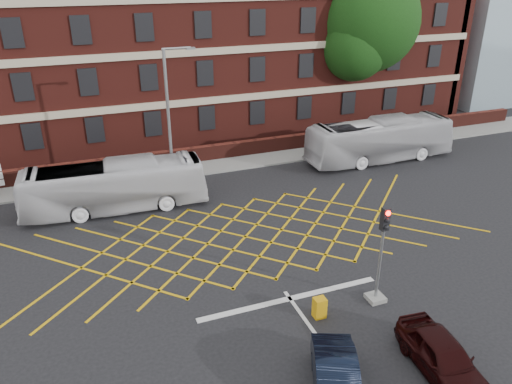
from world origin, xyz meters
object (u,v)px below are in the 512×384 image
object	(u,v)px
car_maroon	(443,357)
car_navy	(336,382)
bus_left	(115,186)
utility_cabinet	(319,308)
bus_right	(380,140)
street_lamp	(172,146)
deciduous_tree	(367,28)
traffic_light_near	(380,264)

from	to	relation	value
car_maroon	car_navy	bearing A→B (deg)	-179.91
bus_left	car_maroon	world-z (taller)	bus_left
utility_cabinet	car_maroon	bearing A→B (deg)	-58.77
bus_right	bus_left	bearing A→B (deg)	94.09
street_lamp	utility_cabinet	size ratio (longest dim) A/B	9.88
bus_right	street_lamp	distance (m)	14.60
street_lamp	car_navy	bearing A→B (deg)	-85.56
bus_left	street_lamp	distance (m)	4.09
bus_right	deciduous_tree	size ratio (longest dim) A/B	0.84
deciduous_tree	traffic_light_near	world-z (taller)	deciduous_tree
bus_right	car_navy	xyz separation A→B (m)	(-13.17, -17.55, -0.83)
bus_left	street_lamp	bearing A→B (deg)	-67.83
traffic_light_near	utility_cabinet	distance (m)	2.99
bus_right	traffic_light_near	xyz separation A→B (m)	(-9.13, -13.67, 0.28)
bus_left	bus_right	xyz separation A→B (m)	(18.13, 1.29, 0.07)
traffic_light_near	car_maroon	bearing A→B (deg)	-92.48
car_navy	deciduous_tree	distance (m)	31.05
bus_left	utility_cabinet	world-z (taller)	bus_left
car_navy	traffic_light_near	xyz separation A→B (m)	(4.04, 3.88, 1.11)
deciduous_tree	utility_cabinet	size ratio (longest dim) A/B	14.62
bus_left	car_maroon	bearing A→B (deg)	-148.86
bus_left	utility_cabinet	bearing A→B (deg)	-149.98
utility_cabinet	car_navy	bearing A→B (deg)	-109.96
car_maroon	deciduous_tree	size ratio (longest dim) A/B	0.32
car_maroon	traffic_light_near	bearing A→B (deg)	92.87
traffic_light_near	street_lamp	bearing A→B (deg)	111.63
deciduous_tree	traffic_light_near	size ratio (longest dim) A/B	2.95
deciduous_tree	street_lamp	xyz separation A→B (m)	(-17.70, -7.87, -5.05)
bus_right	car_navy	bearing A→B (deg)	143.14
bus_left	car_navy	world-z (taller)	bus_left
deciduous_tree	traffic_light_near	distance (m)	25.52
car_maroon	deciduous_tree	world-z (taller)	deciduous_tree
bus_right	deciduous_tree	distance (m)	10.63
bus_left	traffic_light_near	bearing A→B (deg)	-140.80
car_navy	car_maroon	bearing A→B (deg)	17.39
car_maroon	utility_cabinet	world-z (taller)	car_maroon
bus_right	utility_cabinet	bearing A→B (deg)	139.46
bus_right	deciduous_tree	xyz separation A→B (m)	(3.17, 7.82, 6.46)
bus_left	deciduous_tree	xyz separation A→B (m)	(21.30, 9.11, 6.54)
deciduous_tree	car_navy	bearing A→B (deg)	-122.79
utility_cabinet	deciduous_tree	bearing A→B (deg)	55.28
traffic_light_near	street_lamp	size ratio (longest dim) A/B	0.50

